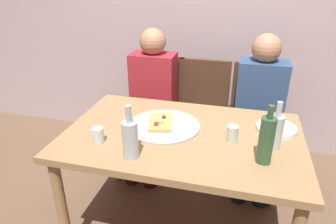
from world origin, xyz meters
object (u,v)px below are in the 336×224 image
pizza_slice_last (160,122)px  chair_middle (201,108)px  pizza_tray (164,126)px  guest_in_sweater (151,96)px  dining_table (182,146)px  chair_left (156,103)px  tumbler_near (232,134)px  beer_bottle (276,131)px  water_bottle (130,138)px  guest_in_beanie (259,107)px  wine_bottle (266,140)px  tumbler_far (98,135)px  plate_stack (276,129)px  chair_right (257,114)px

pizza_slice_last → chair_middle: size_ratio=0.27×
pizza_tray → guest_in_sweater: 0.70m
dining_table → chair_left: 0.93m
tumbler_near → guest_in_sweater: size_ratio=0.08×
beer_bottle → chair_left: (-0.90, 0.85, -0.31)m
water_bottle → beer_bottle: bearing=21.4°
pizza_tray → water_bottle: (-0.08, -0.35, 0.10)m
dining_table → pizza_slice_last: pizza_slice_last is taller
pizza_tray → guest_in_beanie: size_ratio=0.37×
tumbler_near → dining_table: bearing=177.0°
beer_bottle → water_bottle: water_bottle is taller
guest_in_sweater → guest_in_beanie: (0.85, 0.00, 0.00)m
beer_bottle → wine_bottle: bearing=-109.8°
dining_table → chair_middle: bearing=91.1°
pizza_slice_last → tumbler_near: (0.43, -0.07, 0.02)m
tumbler_near → chair_middle: bearing=109.2°
guest_in_beanie → water_bottle: bearing=56.5°
tumbler_far → guest_in_beanie: guest_in_beanie is taller
chair_left → chair_middle: (0.39, 0.00, 0.00)m
pizza_slice_last → tumbler_far: 0.38m
dining_table → wine_bottle: wine_bottle is taller
dining_table → pizza_slice_last: bearing=160.0°
plate_stack → guest_in_beanie: guest_in_beanie is taller
water_bottle → guest_in_beanie: size_ratio=0.24×
chair_right → guest_in_beanie: 0.20m
beer_bottle → chair_right: beer_bottle is taller
pizza_tray → chair_right: bearing=53.9°
pizza_tray → chair_middle: chair_middle is taller
dining_table → guest_in_beanie: bearing=56.8°
tumbler_far → chair_right: 1.37m
tumbler_near → chair_right: size_ratio=0.10×
wine_bottle → water_bottle: 0.65m
water_bottle → guest_in_sweater: 1.01m
dining_table → water_bottle: size_ratio=4.79×
chair_left → wine_bottle: bearing=130.2°
dining_table → tumbler_far: bearing=-153.9°
pizza_tray → chair_right: 0.99m
beer_bottle → chair_middle: (-0.51, 0.85, -0.31)m
pizza_slice_last → chair_right: chair_right is taller
pizza_tray → guest_in_beanie: bearing=47.8°
wine_bottle → chair_left: (-0.85, 1.00, -0.34)m
chair_middle → guest_in_beanie: 0.50m
chair_right → guest_in_sweater: bearing=10.1°
pizza_tray → tumbler_near: 0.41m
dining_table → plate_stack: 0.55m
dining_table → beer_bottle: (0.49, -0.02, 0.18)m
beer_bottle → chair_left: 1.28m
dining_table → chair_left: chair_left is taller
pizza_tray → beer_bottle: size_ratio=1.66×
chair_right → chair_left: bearing=0.0°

